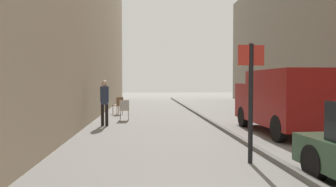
{
  "coord_description": "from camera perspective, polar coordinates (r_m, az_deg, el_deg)",
  "views": [
    {
      "loc": [
        -1.29,
        -2.17,
        1.77
      ],
      "look_at": [
        -0.06,
        14.61,
        1.17
      ],
      "focal_mm": 34.6,
      "sensor_mm": 36.0,
      "label": 1
    }
  ],
  "objects": [
    {
      "name": "cafe_chair_near_window",
      "position": [
        17.92,
        -8.69,
        -1.89
      ],
      "size": [
        0.62,
        0.62,
        0.94
      ],
      "rotation": [
        0.0,
        0.0,
        0.71
      ],
      "color": "brown",
      "rests_on": "ground_plane"
    },
    {
      "name": "pedestrian_main_foreground",
      "position": [
        13.24,
        -11.12,
        -1.07
      ],
      "size": [
        0.35,
        0.26,
        1.84
      ],
      "rotation": [
        0.0,
        0.0,
        -0.29
      ],
      "color": "black",
      "rests_on": "ground_plane"
    },
    {
      "name": "ground_plane",
      "position": [
        14.34,
        1.0,
        -5.05
      ],
      "size": [
        80.0,
        80.0,
        0.0
      ],
      "primitive_type": "plane",
      "color": "gray"
    },
    {
      "name": "delivery_van",
      "position": [
        11.85,
        19.71,
        -0.96
      ],
      "size": [
        1.99,
        4.84,
        2.17
      ],
      "rotation": [
        0.0,
        0.0,
        0.01
      ],
      "color": "maroon",
      "rests_on": "ground_plane"
    },
    {
      "name": "street_sign_post",
      "position": [
        7.23,
        14.38,
        0.18
      ],
      "size": [
        0.6,
        0.1,
        2.6
      ],
      "rotation": [
        0.0,
        0.0,
        3.26
      ],
      "color": "black",
      "rests_on": "ground_plane"
    },
    {
      "name": "cafe_chair_by_doorway",
      "position": [
        15.08,
        -7.7,
        -2.63
      ],
      "size": [
        0.46,
        0.46,
        0.94
      ],
      "rotation": [
        0.0,
        0.0,
        0.06
      ],
      "color": "#B7B2A8",
      "rests_on": "ground_plane"
    },
    {
      "name": "kerb_strip",
      "position": [
        14.56,
        7.23,
        -4.72
      ],
      "size": [
        0.16,
        40.0,
        0.12
      ],
      "primitive_type": "cube",
      "color": "#615F5B",
      "rests_on": "ground_plane"
    }
  ]
}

